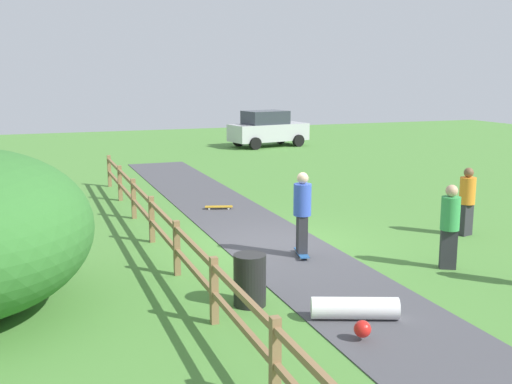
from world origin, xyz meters
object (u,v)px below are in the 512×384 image
Objects in this scene: parked_car_silver at (268,129)px; skateboard_loose at (219,207)px; skater_fallen at (355,310)px; trash_bin at (250,280)px; skater_riding at (302,210)px; bystander_orange at (467,198)px; bystander_green at (450,223)px.

skateboard_loose is at bearing -116.53° from parked_car_silver.
skateboard_loose is at bearing 87.66° from skater_fallen.
skateboard_loose is at bearing 77.10° from trash_bin.
skater_riding is at bearing -109.28° from parked_car_silver.
bystander_orange is at bearing 3.50° from skater_riding.
trash_bin is 4.53m from bystander_green.
bystander_green reaches higher than bystander_orange.
parked_car_silver is (6.72, 19.22, -0.09)m from skater_riding.
skater_riding is at bearing 79.31° from skater_fallen.
skater_riding is 5.23m from skateboard_loose.
bystander_green is (2.77, -6.89, 0.87)m from skateboard_loose.
bystander_orange reaches higher than skateboard_loose.
bystander_orange reaches higher than trash_bin.
trash_bin is 0.62× the size of skater_fallen.
bystander_green is at bearing -35.69° from skater_riding.
skater_fallen is 6.49m from bystander_orange.
skateboard_loose is 0.19× the size of parked_car_silver.
bystander_green is at bearing -101.48° from parked_car_silver.
skater_riding reaches higher than skater_fallen.
trash_bin is at bearing -131.51° from skater_riding.
skater_fallen is at bearing -92.34° from skateboard_loose.
bystander_orange is (5.20, 3.82, 0.72)m from skater_fallen.
parked_car_silver is at bearing 72.01° from skater_fallen.
bystander_green is (2.46, -1.77, -0.09)m from skater_riding.
parked_car_silver is at bearing 70.72° from skater_riding.
skateboard_loose is at bearing 111.92° from bystander_green.
bystander_green is at bearing -68.08° from skateboard_loose.
bystander_orange is (4.53, 0.28, -0.13)m from skater_riding.
bystander_green is 2.91m from bystander_orange.
bystander_green is at bearing 29.65° from skater_fallen.
trash_bin is 0.49× the size of skater_riding.
bystander_green is 21.42m from parked_car_silver.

